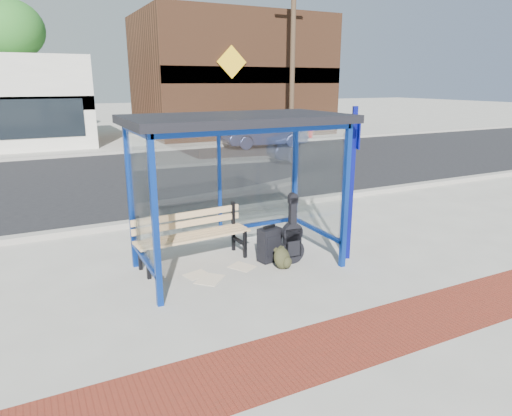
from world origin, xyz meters
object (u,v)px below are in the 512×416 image
guitar_bag (292,239)px  fire_hydrant (311,130)px  backpack (283,259)px  bench (192,233)px  suitcase (269,245)px  parked_car (265,133)px

guitar_bag → fire_hydrant: (9.60, 14.08, 0.04)m
backpack → bench: bearing=121.4°
bench → suitcase: size_ratio=3.08×
suitcase → backpack: suitcase is taller
backpack → fire_hydrant: bearing=34.0°
suitcase → fire_hydrant: 17.02m
fire_hydrant → bench: bearing=-129.7°
guitar_bag → parked_car: (6.06, 12.49, 0.22)m
suitcase → parked_car: 13.82m
guitar_bag → suitcase: guitar_bag is taller
suitcase → parked_car: (6.36, 12.26, 0.34)m
bench → suitcase: (1.16, -0.53, -0.22)m
bench → guitar_bag: guitar_bag is taller
parked_car → backpack: bearing=157.1°
backpack → suitcase: bearing=74.2°
backpack → parked_car: size_ratio=0.09×
parked_car → suitcase: bearing=156.3°
guitar_bag → backpack: bearing=-146.0°
bench → backpack: bearing=-41.8°
guitar_bag → parked_car: bearing=68.0°
suitcase → backpack: bearing=-96.9°
suitcase → backpack: size_ratio=1.72×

